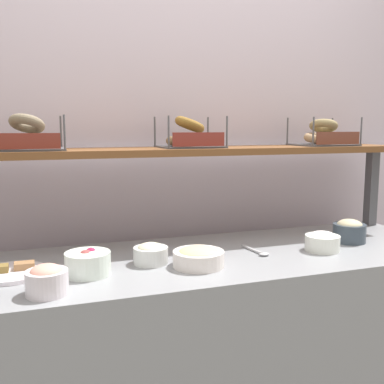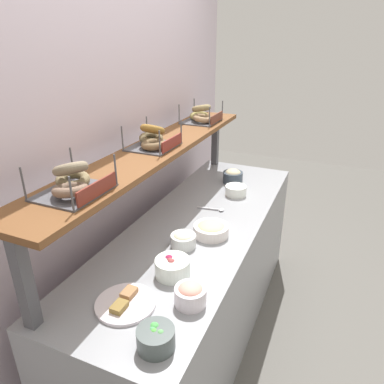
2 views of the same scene
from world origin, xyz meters
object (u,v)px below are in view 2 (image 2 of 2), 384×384
Objects in this scene: bowl_lox_spread at (190,294)px; serving_plate_white at (125,303)px; bowl_potato_salad at (183,239)px; bowl_egg_salad at (211,229)px; bowl_tuna_salad at (233,176)px; bagel_basket_cinnamon_raisin at (153,139)px; serving_spoon_near_plate at (215,209)px; bowl_beet_salad at (172,267)px; bagel_basket_poppy at (73,182)px; bowl_veggie_mix at (156,338)px; bowl_cream_cheese at (236,189)px; bagel_basket_everything at (202,115)px.

serving_plate_white is at bearing 115.36° from bowl_lox_spread.
bowl_potato_salad is 0.19m from bowl_egg_salad.
bowl_tuna_salad is 0.53× the size of bagel_basket_cinnamon_raisin.
bowl_egg_salad is at bearing -164.46° from serving_spoon_near_plate.
bowl_potato_salad is (0.24, 0.06, -0.00)m from bowl_beet_salad.
bagel_basket_poppy is at bearing -178.57° from bagel_basket_cinnamon_raisin.
bowl_veggie_mix reaches higher than serving_spoon_near_plate.
bagel_basket_cinnamon_raisin is (0.10, 0.40, 0.44)m from bowl_egg_salad.
bowl_lox_spread is (-0.14, -0.15, 0.00)m from bowl_beet_salad.
bagel_basket_everything reaches higher than bowl_cream_cheese.
bagel_basket_everything is (0.97, 0.29, 0.44)m from bowl_potato_salad.
bagel_basket_everything is at bearing 16.08° from bowl_beet_salad.
bowl_tuna_salad is 1.10× the size of bowl_potato_salad.
bowl_tuna_salad is at bearing -0.23° from serving_plate_white.
bowl_egg_salad is at bearing 6.63° from bowl_veggie_mix.
bowl_lox_spread is at bearing -159.64° from bagel_basket_everything.
bowl_beet_salad is 0.21m from bowl_lox_spread.
bowl_veggie_mix reaches higher than bowl_egg_salad.
serving_plate_white is 0.96m from serving_spoon_near_plate.
serving_plate_white is (-0.26, 0.09, -0.03)m from bowl_beet_salad.
bowl_beet_salad is at bearing 179.73° from bowl_cream_cheese.
bagel_basket_cinnamon_raisin is (-0.20, 0.32, 0.47)m from serving_spoon_near_plate.
bowl_potato_salad is at bearing -3.62° from serving_plate_white.
bowl_tuna_salad is at bearing 3.99° from bowl_beet_salad.
bowl_cream_cheese is at bearing -10.00° from serving_spoon_near_plate.
bowl_egg_salad is 0.60m from bagel_basket_cinnamon_raisin.
bowl_beet_salad is 0.42m from bowl_veggie_mix.
bagel_basket_everything is at bearing 16.83° from bowl_potato_salad.
bowl_cream_cheese is 1.29m from bagel_basket_poppy.
bowl_lox_spread is (0.25, -0.02, 0.01)m from bowl_veggie_mix.
bowl_veggie_mix is 1.03× the size of bowl_potato_salad.
bagel_basket_everything reaches higher than bowl_tuna_salad.
bowl_potato_salad is 0.76× the size of serving_spoon_near_plate.
bowl_egg_salad reaches higher than serving_plate_white.
serving_plate_white is at bearing 175.70° from bowl_cream_cheese.
bowl_egg_salad is at bearing -32.76° from bagel_basket_poppy.
bagel_basket_cinnamon_raisin is (0.90, 0.49, 0.44)m from bowl_veggie_mix.
bowl_tuna_salad is (1.19, 0.08, 0.01)m from bowl_beet_salad.
bowl_potato_salad is 0.46m from serving_spoon_near_plate.
bagel_basket_poppy is at bearing 169.27° from bowl_tuna_salad.
bowl_beet_salad is at bearing -163.92° from bagel_basket_everything.
serving_spoon_near_plate is (1.10, 0.18, -0.03)m from bowl_veggie_mix.
bowl_potato_salad reaches higher than serving_plate_white.
serving_plate_white is (-0.50, 0.03, -0.03)m from bowl_potato_salad.
bowl_potato_salad is at bearing -130.91° from bagel_basket_cinnamon_raisin.
serving_plate_white is at bearing 161.10° from bowl_beet_salad.
bowl_beet_salad reaches higher than serving_plate_white.
bagel_basket_poppy is 0.69m from bagel_basket_cinnamon_raisin.
bowl_tuna_salad is 1.46m from bagel_basket_poppy.
bagel_basket_cinnamon_raisin reaches higher than bowl_lox_spread.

